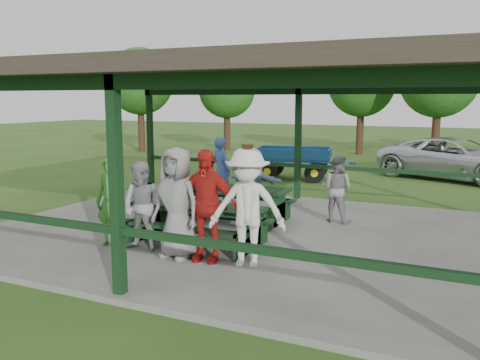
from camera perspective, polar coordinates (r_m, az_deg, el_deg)
The scene contains 20 objects.
ground at distance 10.57m, azimuth -0.30°, elevation -6.18°, with size 90.00×90.00×0.00m, color #2B541A.
concrete_slab at distance 10.56m, azimuth -0.30°, elevation -5.92°, with size 10.00×8.00×0.10m, color slate.
pavilion_structure at distance 10.20m, azimuth -0.32°, elevation 11.25°, with size 10.60×8.60×3.24m.
picnic_table_near at distance 9.51m, azimuth -4.80°, elevation -4.37°, with size 2.57×1.39×0.75m.
picnic_table_far at distance 11.34m, azimuth -0.76°, elevation -2.15°, with size 2.52×1.39×0.75m.
table_setting at distance 9.50m, azimuth -5.02°, elevation -2.47°, with size 2.39×0.45×0.10m.
contestant_green at distance 9.57m, azimuth -14.25°, elevation -2.40°, with size 0.60×0.39×1.65m, color #39872E.
contestant_grey_left at distance 9.17m, azimuth -10.88°, elevation -2.93°, with size 0.78×0.61×1.60m, color #969698.
contestant_grey_mid at distance 8.63m, azimuth -7.12°, elevation -2.60°, with size 0.92×0.60×1.89m, color gray.
contestant_red at distance 8.44m, azimuth -3.88°, elevation -2.85°, with size 1.10×0.46×1.88m, color red.
contestant_white_fedora at distance 8.14m, azimuth 0.82°, elevation -3.09°, with size 1.39×1.03×1.98m.
spectator_lblue at distance 11.88m, azimuth 1.55°, elevation -0.29°, with size 1.39×0.44×1.50m, color #88A8D3.
spectator_blue at distance 13.10m, azimuth -2.14°, elevation 1.10°, with size 0.63×0.41×1.73m, color #3B549B.
spectator_grey at distance 11.32m, azimuth 10.79°, elevation -0.95°, with size 0.72×0.56×1.48m, color gray.
pickup_truck at distance 19.19m, azimuth 23.17°, elevation 2.20°, with size 2.42×5.25×1.46m, color silver.
farm_trailer at distance 17.85m, azimuth 6.07°, elevation 1.99°, with size 3.46×1.89×1.20m.
tree_far_left at distance 28.10m, azimuth -1.48°, elevation 10.04°, with size 3.08×3.08×4.82m.
tree_left at distance 26.57m, azimuth 13.50°, elevation 10.45°, with size 3.35×3.35×5.23m.
tree_mid at distance 24.54m, azimuth 21.44°, elevation 10.51°, with size 3.46×3.46×5.41m.
tree_edge_left at distance 27.50m, azimuth -11.16°, elevation 10.79°, with size 3.48×3.48×5.45m.
Camera 1 is at (4.39, -9.20, 2.78)m, focal length 38.00 mm.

